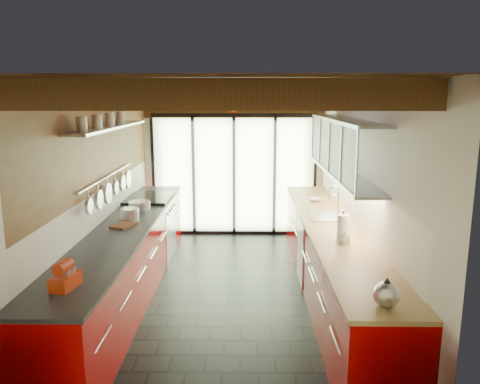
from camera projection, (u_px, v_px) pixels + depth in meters
The scene contains 18 objects.
ground at pixel (229, 295), 5.93m from camera, with size 5.50×5.50×0.00m, color black.
room_shell at pixel (228, 166), 5.59m from camera, with size 5.50×5.50×5.50m.
ceiling_beams at pixel (229, 97), 5.80m from camera, with size 3.14×5.06×4.90m.
glass_door at pixel (234, 143), 8.23m from camera, with size 2.95×0.10×2.90m.
left_counter at pixel (127, 260), 5.85m from camera, with size 0.68×5.00×0.92m.
range_stove at pixel (150, 227), 7.27m from camera, with size 0.66×0.90×0.97m.
right_counter at pixel (331, 261), 5.82m from camera, with size 0.68×5.00×0.92m.
sink_assembly at pixel (328, 214), 6.11m from camera, with size 0.45×0.52×0.43m.
upper_cabinets_right at pixel (343, 147), 5.83m from camera, with size 0.34×3.00×3.00m.
left_wall_fixtures at pixel (111, 151), 5.83m from camera, with size 0.28×2.60×0.96m.
stand_mixer at pixel (65, 277), 3.84m from camera, with size 0.20×0.29×0.24m.
pot_large at pixel (130, 214), 5.96m from camera, with size 0.24×0.24×0.15m, color silver.
pot_small at pixel (140, 205), 6.52m from camera, with size 0.30×0.30×0.11m, color silver.
cutting_board at pixel (124, 225), 5.67m from camera, with size 0.21×0.30×0.03m, color brown.
kettle at pixel (386, 293), 3.50m from camera, with size 0.25×0.27×0.23m.
paper_towel at pixel (343, 228), 5.07m from camera, with size 0.16×0.16×0.35m.
soap_bottle at pixel (345, 237), 4.96m from camera, with size 0.08×0.08×0.17m, color silver.
bowl at pixel (316, 200), 7.03m from camera, with size 0.19×0.19×0.05m, color silver.
Camera 1 is at (0.21, -5.54, 2.47)m, focal length 35.00 mm.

